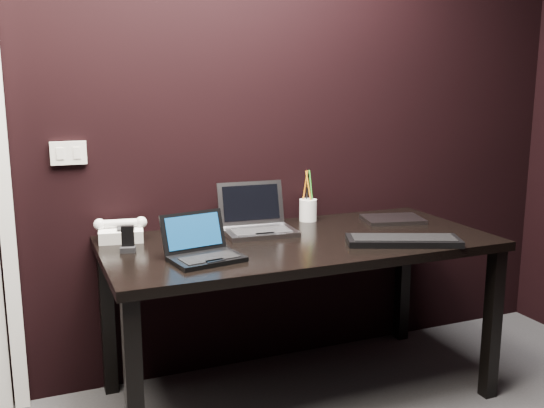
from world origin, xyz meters
name	(u,v)px	position (x,y,z in m)	size (l,w,h in m)	color
wall_back	(206,108)	(0.00, 1.80, 1.30)	(4.00, 4.00, 0.00)	black
wall_switch	(68,153)	(-0.62, 1.79, 1.12)	(0.15, 0.02, 0.10)	silver
desk	(299,256)	(0.30, 1.40, 0.66)	(1.70, 0.80, 0.74)	black
netbook	(203,251)	(-0.18, 1.26, 0.77)	(0.30, 0.28, 0.17)	black
silver_laptop	(257,224)	(0.17, 1.59, 0.78)	(0.34, 0.31, 0.22)	gray
ext_keyboard	(403,240)	(0.68, 1.16, 0.75)	(0.51, 0.34, 0.03)	black
closed_laptop	(393,219)	(0.88, 1.54, 0.75)	(0.33, 0.27, 0.02)	gray
desk_phone	(121,231)	(-0.43, 1.68, 0.78)	(0.23, 0.20, 0.11)	white
mobile_phone	(128,242)	(-0.43, 1.49, 0.78)	(0.07, 0.06, 0.11)	black
pen_cup	(308,209)	(0.49, 1.71, 0.80)	(0.10, 0.10, 0.25)	silver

